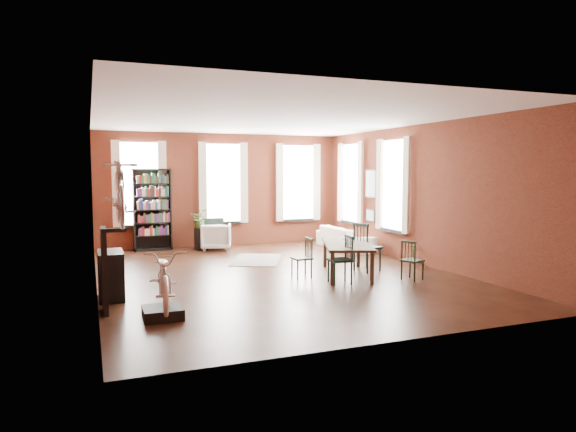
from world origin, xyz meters
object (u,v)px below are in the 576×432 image
dining_table (346,259)px  dining_chair_b (302,258)px  cream_sofa (345,234)px  bike_trainer (163,313)px  plant_stand (201,239)px  dining_chair_a (340,260)px  bookshelf (152,210)px  dining_chair_c (412,260)px  white_armchair (216,235)px  bicycle_floor (164,250)px  dining_chair_d (367,247)px  console_table (111,275)px

dining_table → dining_chair_b: dining_chair_b is taller
cream_sofa → bike_trainer: size_ratio=3.72×
dining_chair_b → plant_stand: dining_chair_b is taller
dining_chair_a → bookshelf: bearing=-146.4°
dining_chair_c → bookshelf: 7.24m
white_armchair → dining_chair_c: bearing=134.5°
dining_chair_a → bicycle_floor: 3.64m
dining_chair_c → bike_trainer: (-4.94, -0.92, -0.31)m
cream_sofa → dining_chair_a: bearing=151.1°
dining_chair_c → dining_chair_d: dining_chair_d is taller
dining_table → dining_chair_b: 0.96m
dining_chair_b → plant_stand: bearing=-166.5°
plant_stand → dining_chair_a: bearing=-72.6°
dining_chair_d → white_armchair: (-2.32, 4.10, -0.12)m
dining_chair_b → console_table: console_table is taller
dining_chair_d → dining_table: bearing=94.0°
bookshelf → plant_stand: 1.53m
bookshelf → cream_sofa: size_ratio=1.06×
dining_chair_a → bike_trainer: bearing=-65.1°
bookshelf → bike_trainer: (-0.63, -6.69, -1.02)m
dining_chair_b → plant_stand: 4.50m
dining_table → dining_chair_b: size_ratio=2.46×
dining_chair_a → white_armchair: size_ratio=1.15×
dining_chair_b → cream_sofa: bearing=138.9°
bike_trainer → console_table: (-0.65, 1.49, 0.32)m
dining_chair_c → bike_trainer: bearing=77.7°
dining_chair_c → dining_chair_d: (-0.37, 1.12, 0.12)m
dining_table → dining_chair_b: bearing=-165.7°
dining_chair_c → dining_chair_a: bearing=58.1°
bookshelf → white_armchair: bookshelf is taller
bookshelf → plant_stand: (1.23, -0.42, -0.80)m
dining_table → dining_chair_b: (-0.95, 0.11, 0.06)m
dining_chair_a → cream_sofa: bearing=157.6°
bike_trainer → dining_chair_a: bearing=18.4°
bookshelf → cream_sofa: bookshelf is taller
bookshelf → white_armchair: bearing=-19.0°
dining_chair_a → dining_chair_b: dining_chair_a is taller
cream_sofa → console_table: 7.15m
dining_table → bookshelf: 5.96m
white_armchair → bicycle_floor: 6.51m
dining_chair_b → bicycle_floor: (-2.96, -1.88, 0.60)m
bike_trainer → console_table: console_table is taller
dining_chair_a → console_table: dining_chair_a is taller
dining_chair_a → dining_chair_d: size_ratio=0.88×
dining_chair_a → cream_sofa: size_ratio=0.44×
dining_chair_a → cream_sofa: (2.12, 3.84, -0.05)m
dining_chair_b → white_armchair: size_ratio=1.01×
dining_table → bike_trainer: 4.35m
dining_chair_d → cream_sofa: dining_chair_d is taller
dining_chair_c → cream_sofa: cream_sofa is taller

